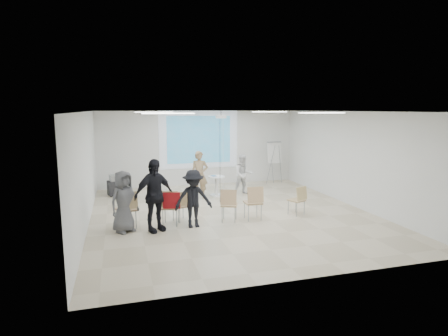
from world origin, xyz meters
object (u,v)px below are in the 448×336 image
object	(u,v)px
pedestal_table	(216,185)
chair_left_inner	(183,203)
chair_center	(229,202)
audience_outer	(124,198)
chair_left_mid	(170,205)
chair_far_left	(127,207)
chair_right_inner	(254,200)
player_right	(243,172)
chair_right_far	(298,198)
av_cart	(115,186)
flipchart_easel	(274,153)
player_left	(199,172)
audience_left	(154,190)
audience_mid	(193,195)
laptop	(181,204)

from	to	relation	value
pedestal_table	chair_left_inner	world-z (taller)	chair_left_inner
chair_center	audience_outer	distance (m)	2.78
chair_left_mid	audience_outer	world-z (taller)	audience_outer
chair_far_left	chair_right_inner	size ratio (longest dim) A/B	1.02
player_right	chair_far_left	distance (m)	5.12
chair_center	chair_right_far	bearing A→B (deg)	24.66
av_cart	pedestal_table	bearing A→B (deg)	-32.16
flipchart_easel	chair_center	bearing A→B (deg)	-132.80
chair_left_mid	player_left	bearing A→B (deg)	79.73
audience_left	player_left	bearing A→B (deg)	33.84
player_left	audience_outer	bearing A→B (deg)	-116.88
pedestal_table	chair_right_far	size ratio (longest dim) A/B	0.85
flipchart_easel	av_cart	size ratio (longest dim) A/B	2.30
chair_center	chair_far_left	bearing A→B (deg)	-161.06
audience_mid	audience_outer	world-z (taller)	audience_outer
chair_far_left	laptop	world-z (taller)	chair_far_left
chair_right_far	laptop	bearing A→B (deg)	151.95
player_right	audience_outer	bearing A→B (deg)	-140.68
chair_right_inner	player_right	bearing A→B (deg)	78.06
chair_center	audience_outer	bearing A→B (deg)	-156.54
chair_right_far	av_cart	bearing A→B (deg)	120.27
chair_center	pedestal_table	bearing A→B (deg)	103.76
player_left	audience_left	size ratio (longest dim) A/B	0.88
chair_right_far	audience_left	bearing A→B (deg)	162.76
player_right	audience_outer	size ratio (longest dim) A/B	0.92
pedestal_table	chair_left_mid	world-z (taller)	chair_left_mid
flipchart_easel	pedestal_table	bearing A→B (deg)	-158.95
chair_far_left	av_cart	xyz separation A→B (m)	(-0.31, 4.00, -0.24)
pedestal_table	flipchart_easel	distance (m)	3.38
chair_far_left	audience_outer	size ratio (longest dim) A/B	0.57
chair_center	flipchart_easel	world-z (taller)	flipchart_easel
chair_far_left	chair_center	world-z (taller)	chair_far_left
chair_right_far	av_cart	size ratio (longest dim) A/B	1.14
audience_left	audience_mid	distance (m)	1.03
player_right	chair_left_mid	bearing A→B (deg)	-133.17
chair_right_inner	av_cart	size ratio (longest dim) A/B	1.29
pedestal_table	player_right	world-z (taller)	player_right
player_left	player_right	distance (m)	1.67
chair_left_mid	audience_left	world-z (taller)	audience_left
chair_right_inner	audience_outer	size ratio (longest dim) A/B	0.56
chair_far_left	chair_right_inner	world-z (taller)	chair_far_left
chair_left_inner	flipchart_easel	size ratio (longest dim) A/B	0.49
chair_left_inner	player_right	bearing A→B (deg)	21.43
player_right	chair_far_left	xyz separation A→B (m)	(-4.16, -2.97, -0.22)
audience_left	laptop	bearing A→B (deg)	15.43
chair_right_far	chair_left_mid	bearing A→B (deg)	158.14
audience_outer	flipchart_easel	bearing A→B (deg)	3.58
chair_left_mid	audience_outer	size ratio (longest dim) A/B	0.55
chair_left_mid	audience_left	xyz separation A→B (m)	(-0.44, -0.33, 0.49)
chair_right_far	player_left	bearing A→B (deg)	107.89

